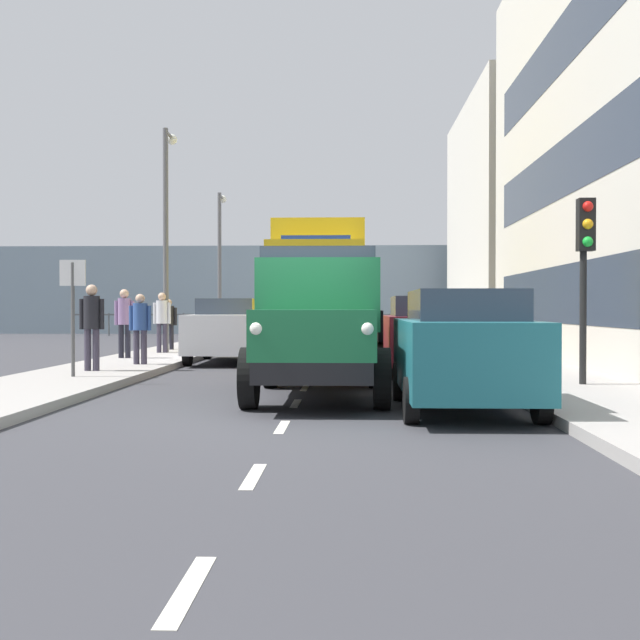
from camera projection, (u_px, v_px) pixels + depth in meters
name	position (u px, v px, depth m)	size (l,w,h in m)	color
ground_plane	(319.00, 364.00, 21.39)	(80.00, 80.00, 0.00)	#38383D
sidewalk_left	(497.00, 362.00, 21.21)	(2.50, 44.25, 0.15)	#9E9993
sidewalk_right	(143.00, 361.00, 21.57)	(2.50, 44.25, 0.15)	#9E9993
road_centreline_markings	(318.00, 365.00, 21.18)	(0.12, 40.02, 0.01)	silver
building_far_block	(534.00, 222.00, 36.35)	(6.14, 13.01, 10.55)	beige
sea_horizon	(336.00, 290.00, 46.46)	(80.00, 0.80, 5.00)	gray
seawall_railing	(335.00, 319.00, 42.88)	(28.08, 0.08, 1.20)	#4C5156
truck_vintage_green	(319.00, 326.00, 13.16)	(2.17, 5.64, 2.43)	black
lorry_cargo_yellow	(320.00, 287.00, 23.53)	(2.58, 8.20, 3.87)	gold
car_teal_kerbside_near	(462.00, 349.00, 11.64)	(1.82, 4.30, 1.72)	#1E6670
car_maroon_kerbside_1	(424.00, 335.00, 17.74)	(1.77, 3.91, 1.72)	maroon
car_white_oppositeside_0	(230.00, 329.00, 22.13)	(1.90, 4.62, 1.72)	white
pedestrian_in_dark_coat	(92.00, 320.00, 17.22)	(0.53, 0.34, 1.82)	#383342
pedestrian_by_lamp	(140.00, 323.00, 19.21)	(0.53, 0.34, 1.65)	#383342
pedestrian_strolling	(124.00, 317.00, 21.61)	(0.53, 0.34, 1.82)	black
pedestrian_couple_b	(162.00, 317.00, 24.22)	(0.53, 0.34, 1.78)	#383342
pedestrian_with_bag	(169.00, 320.00, 26.04)	(0.53, 0.34, 1.60)	black
traffic_light_near	(585.00, 250.00, 14.07)	(0.28, 0.41, 3.20)	black
lamp_post_promenade	(167.00, 220.00, 24.53)	(0.32, 1.14, 6.69)	#59595B
lamp_post_far	(220.00, 252.00, 34.32)	(0.32, 1.14, 6.14)	#59595B
street_sign	(73.00, 297.00, 15.75)	(0.50, 0.07, 2.25)	#4C4C4C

